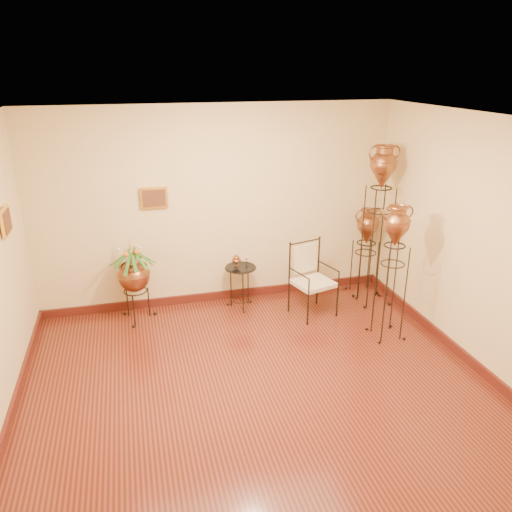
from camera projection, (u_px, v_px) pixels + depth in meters
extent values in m
plane|color=maroon|center=(264.00, 400.00, 5.17)|extent=(5.00, 5.00, 0.00)
cube|color=#491711|center=(220.00, 295.00, 7.39)|extent=(5.00, 0.04, 0.12)
cube|color=#491711|center=(4.00, 438.00, 4.57)|extent=(0.04, 5.00, 0.12)
cube|color=#491711|center=(472.00, 362.00, 5.73)|extent=(0.04, 5.00, 0.12)
cube|color=#EFBC46|center=(154.00, 198.00, 6.62)|extent=(0.36, 0.03, 0.29)
cube|color=#EFBC46|center=(6.00, 221.00, 5.29)|extent=(0.03, 0.36, 0.29)
cube|color=beige|center=(313.00, 283.00, 6.81)|extent=(0.60, 0.57, 0.06)
cube|color=beige|center=(314.00, 264.00, 6.71)|extent=(0.37, 0.13, 0.40)
cylinder|color=black|center=(240.00, 267.00, 6.95)|extent=(0.43, 0.43, 0.01)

